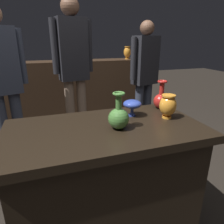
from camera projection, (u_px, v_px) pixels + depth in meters
The scene contains 11 objects.
display_plinth at pixel (106, 181), 1.37m from camera, with size 1.20×0.64×0.80m.
back_display_shelf at pixel (67, 92), 3.31m from camera, with size 2.60×0.40×0.99m.
vase_centerpiece at pixel (119, 117), 1.19m from camera, with size 0.12×0.12×0.22m.
vase_tall_behind at pixel (168, 105), 1.35m from camera, with size 0.11×0.11×0.16m.
vase_left_accent at pixel (161, 99), 1.55m from camera, with size 0.11×0.11×0.21m.
vase_right_accent at pixel (132, 104), 1.39m from camera, with size 0.13×0.13×0.11m.
shelf_vase_far_right at pixel (127, 52), 3.42m from camera, with size 0.12×0.12×0.20m.
shelf_vase_center at pixel (65, 54), 3.08m from camera, with size 0.11×0.11×0.18m.
visitor_near_left at pixel (3, 78), 1.97m from camera, with size 0.45×0.27×1.61m.
visitor_near_right at pixel (145, 73), 2.64m from camera, with size 0.45×0.26×1.52m.
visitor_center_back at pixel (74, 65), 2.33m from camera, with size 0.46×0.23×1.73m.
Camera 1 is at (-0.32, -1.09, 1.30)m, focal length 32.63 mm.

